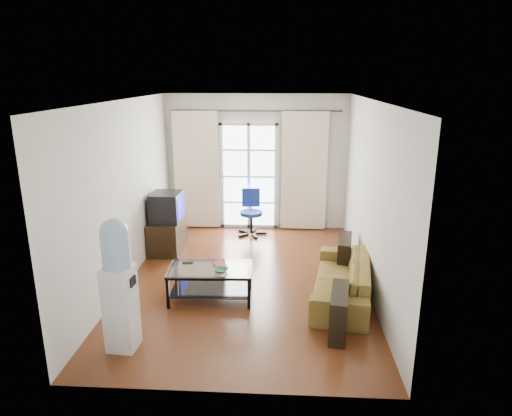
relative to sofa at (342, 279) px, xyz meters
The scene contains 20 objects.
floor 1.49m from the sofa, 161.41° to the left, with size 5.20×5.20×0.00m, color brown.
ceiling 2.83m from the sofa, 161.41° to the left, with size 5.20×5.20×0.00m, color white.
wall_back 3.53m from the sofa, 114.36° to the left, with size 3.60×0.02×2.70m, color silver.
wall_front 2.76m from the sofa, 123.07° to the right, with size 3.60×0.02×2.70m, color silver.
wall_left 3.40m from the sofa, behind, with size 0.02×5.20×2.70m, color silver.
wall_right 1.24m from the sofa, 48.65° to the left, with size 0.02×5.20×2.70m, color silver.
french_door 3.47m from the sofa, 117.07° to the left, with size 1.16×0.06×2.15m.
curtain_rod 3.89m from the sofa, 115.08° to the left, with size 0.04×0.04×3.30m, color #4C3F2D.
curtain_left 4.03m from the sofa, 131.30° to the left, with size 0.90×0.07×2.35m, color #FBEBCA.
curtain_right 3.12m from the sofa, 98.47° to the left, with size 0.90×0.07×2.35m, color #FBEBCA.
radiator 3.03m from the sofa, 101.23° to the left, with size 0.64×0.12×0.64m, color gray.
sofa is the anchor object (origin of this frame).
coffee_table 1.85m from the sofa, behind, with size 1.17×0.70×0.47m.
bowl 1.71m from the sofa, behind, with size 0.26×0.26×0.05m, color #358831.
book 1.82m from the sofa, behind, with size 0.24×0.26×0.02m, color #A83114.
remote 2.20m from the sofa, behind, with size 0.15×0.04×0.02m, color black.
tv_stand 3.30m from the sofa, 151.15° to the left, with size 0.53×0.79×0.58m, color black.
crt_tv 3.34m from the sofa, 151.58° to the left, with size 0.57×0.56×0.50m.
task_chair 2.97m from the sofa, 119.48° to the left, with size 0.67×0.67×0.90m.
water_cooler 3.06m from the sofa, 151.94° to the right, with size 0.36×0.34×1.56m.
Camera 1 is at (0.53, -6.42, 3.03)m, focal length 32.00 mm.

